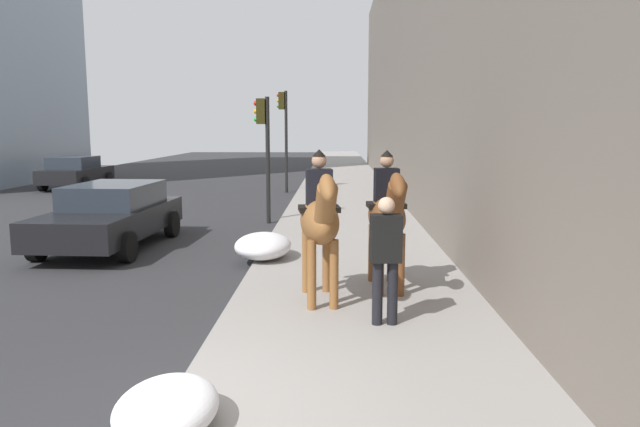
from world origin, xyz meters
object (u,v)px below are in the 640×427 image
object	(u,v)px
mounted_horse_far	(387,214)
mounted_horse_near	(320,219)
car_near_lane	(112,214)
car_mid_lane	(76,172)
traffic_light_far_curb	(284,125)
traffic_light_near_curb	(264,139)
pedestrian_greeting	(386,252)

from	to	relation	value
mounted_horse_far	mounted_horse_near	bearing A→B (deg)	-60.57
car_near_lane	car_mid_lane	xyz separation A→B (m)	(12.78, 6.51, -0.01)
mounted_horse_far	car_near_lane	bearing A→B (deg)	-126.83
mounted_horse_near	traffic_light_far_curb	world-z (taller)	traffic_light_far_curb
mounted_horse_near	car_mid_lane	world-z (taller)	mounted_horse_near
traffic_light_near_curb	car_mid_lane	bearing A→B (deg)	45.79
pedestrian_greeting	mounted_horse_near	bearing A→B (deg)	37.99
mounted_horse_near	pedestrian_greeting	size ratio (longest dim) A/B	1.33
car_near_lane	traffic_light_far_curb	size ratio (longest dim) A/B	1.11
pedestrian_greeting	car_mid_lane	size ratio (longest dim) A/B	0.42
mounted_horse_near	traffic_light_near_curb	distance (m)	8.19
mounted_horse_near	mounted_horse_far	world-z (taller)	mounted_horse_near
mounted_horse_near	car_near_lane	bearing A→B (deg)	-140.58
car_near_lane	traffic_light_near_curb	distance (m)	4.90
mounted_horse_far	car_mid_lane	size ratio (longest dim) A/B	0.56
traffic_light_far_curb	mounted_horse_near	bearing A→B (deg)	-173.11
traffic_light_near_curb	traffic_light_far_curb	xyz separation A→B (m)	(7.96, 0.15, 0.40)
traffic_light_near_curb	traffic_light_far_curb	bearing A→B (deg)	1.06
mounted_horse_near	car_near_lane	xyz separation A→B (m)	(4.48, 4.85, -0.62)
pedestrian_greeting	car_near_lane	size ratio (longest dim) A/B	0.37
mounted_horse_near	car_near_lane	world-z (taller)	mounted_horse_near
mounted_horse_near	traffic_light_far_curb	size ratio (longest dim) A/B	0.54
mounted_horse_far	traffic_light_near_curb	size ratio (longest dim) A/B	0.63
pedestrian_greeting	traffic_light_far_curb	bearing A→B (deg)	6.01
traffic_light_near_curb	traffic_light_far_curb	size ratio (longest dim) A/B	0.85
mounted_horse_far	car_mid_lane	bearing A→B (deg)	-147.30
car_mid_lane	pedestrian_greeting	bearing A→B (deg)	-144.98
pedestrian_greeting	traffic_light_far_curb	world-z (taller)	traffic_light_far_curb
pedestrian_greeting	car_mid_lane	distance (m)	21.99
car_mid_lane	traffic_light_far_curb	size ratio (longest dim) A/B	0.96
traffic_light_near_curb	pedestrian_greeting	bearing A→B (deg)	-163.43
car_near_lane	traffic_light_far_curb	distance (m)	11.96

